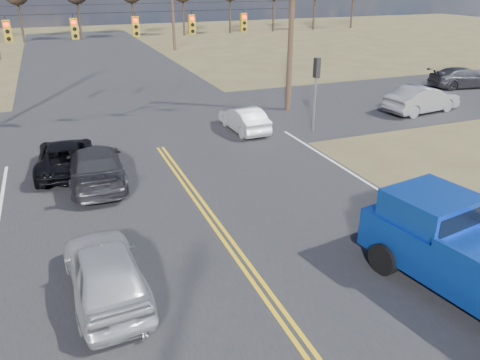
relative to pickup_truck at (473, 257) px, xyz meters
name	(u,v)px	position (x,y,z in m)	size (l,w,h in m)	color
ground	(296,337)	(-4.84, 0.25, -1.15)	(160.00, 160.00, 0.00)	brown
road_main	(182,178)	(-4.84, 10.25, -1.15)	(14.00, 120.00, 0.02)	#28282B
road_cross	(144,126)	(-4.84, 18.25, -1.15)	(120.00, 12.00, 0.02)	#28282B
signal_gantry	(146,31)	(-4.34, 18.04, 3.92)	(19.60, 4.83, 10.00)	#473323
utility_poles	(139,30)	(-4.84, 17.25, 4.08)	(19.60, 58.32, 10.00)	#473323
treeline	(111,8)	(-4.84, 27.22, 4.56)	(87.00, 117.80, 7.40)	#33261C
pickup_truck	(473,257)	(0.00, 0.00, 0.00)	(3.32, 6.58, 2.36)	black
silver_suv	(105,270)	(-8.68, 3.46, -0.38)	(1.81, 4.49, 1.53)	#B4B7BC
black_suv	(65,156)	(-9.20, 12.90, -0.49)	(2.19, 4.75, 1.32)	black
white_car_queue	(244,119)	(-0.01, 15.31, -0.48)	(1.41, 4.04, 1.33)	white
dgrey_car_queue	(96,166)	(-8.12, 11.02, -0.39)	(2.12, 5.21, 1.51)	#323237
cross_car_east_near	(422,99)	(11.48, 14.77, -0.32)	(5.00, 1.74, 1.65)	gray
cross_car_east_far	(463,78)	(19.24, 19.20, -0.41)	(5.10, 2.07, 1.48)	#2F2F34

